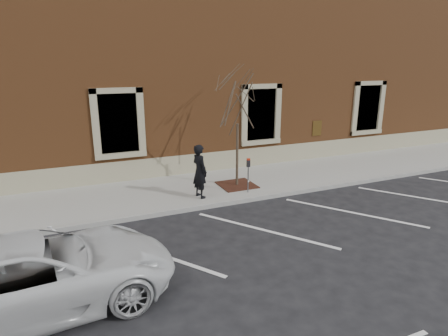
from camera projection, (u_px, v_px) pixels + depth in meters
name	position (u px, v px, depth m)	size (l,w,h in m)	color
ground	(231.00, 204.00, 12.56)	(120.00, 120.00, 0.00)	#28282B
sidewalk_near	(212.00, 186.00, 14.08)	(40.00, 3.50, 0.15)	#9C9B92
curb_near	(232.00, 202.00, 12.50)	(40.00, 0.12, 0.15)	#9E9E99
parking_stripes	(263.00, 230.00, 10.62)	(28.00, 4.40, 0.01)	silver
building_civic	(166.00, 74.00, 18.29)	(40.00, 8.62, 8.00)	brown
man	(200.00, 171.00, 12.54)	(0.67, 0.44, 1.83)	black
parking_meter	(248.00, 169.00, 13.01)	(0.11, 0.09, 1.23)	#595B60
tree_grate	(237.00, 185.00, 13.98)	(1.29, 1.29, 0.03)	#3E1F14
sapling	(238.00, 106.00, 13.18)	(2.53, 2.53, 4.22)	#4A392D
white_truck	(35.00, 275.00, 7.05)	(2.45, 5.30, 1.47)	silver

